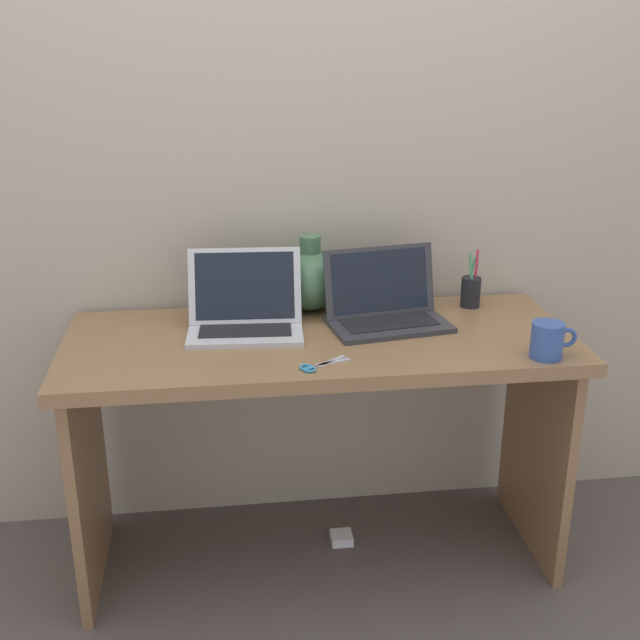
{
  "coord_description": "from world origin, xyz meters",
  "views": [
    {
      "loc": [
        -0.28,
        -2.12,
        1.6
      ],
      "look_at": [
        0.0,
        0.0,
        0.81
      ],
      "focal_mm": 44.89,
      "sensor_mm": 36.0,
      "label": 1
    }
  ],
  "objects_px": {
    "coffee_mug": "(548,340)",
    "laptop_right": "(384,304)",
    "pen_cup": "(471,291)",
    "laptop_left": "(245,310)",
    "power_brick": "(342,538)",
    "scissors": "(317,366)",
    "green_vase": "(310,279)"
  },
  "relations": [
    {
      "from": "laptop_right",
      "to": "coffee_mug",
      "type": "distance_m",
      "value": 0.5
    },
    {
      "from": "laptop_right",
      "to": "coffee_mug",
      "type": "height_order",
      "value": "laptop_right"
    },
    {
      "from": "green_vase",
      "to": "scissors",
      "type": "height_order",
      "value": "green_vase"
    },
    {
      "from": "laptop_right",
      "to": "pen_cup",
      "type": "distance_m",
      "value": 0.32
    },
    {
      "from": "laptop_right",
      "to": "coffee_mug",
      "type": "xyz_separation_m",
      "value": [
        0.38,
        -0.32,
        -0.01
      ]
    },
    {
      "from": "green_vase",
      "to": "scissors",
      "type": "xyz_separation_m",
      "value": [
        -0.04,
        -0.45,
        -0.09
      ]
    },
    {
      "from": "coffee_mug",
      "to": "pen_cup",
      "type": "distance_m",
      "value": 0.43
    },
    {
      "from": "pen_cup",
      "to": "power_brick",
      "type": "xyz_separation_m",
      "value": [
        -0.43,
        -0.14,
        -0.79
      ]
    },
    {
      "from": "laptop_right",
      "to": "pen_cup",
      "type": "bearing_deg",
      "value": 19.56
    },
    {
      "from": "power_brick",
      "to": "scissors",
      "type": "bearing_deg",
      "value": -112.8
    },
    {
      "from": "green_vase",
      "to": "pen_cup",
      "type": "distance_m",
      "value": 0.51
    },
    {
      "from": "laptop_left",
      "to": "scissors",
      "type": "xyz_separation_m",
      "value": [
        0.17,
        -0.3,
        -0.06
      ]
    },
    {
      "from": "laptop_left",
      "to": "power_brick",
      "type": "distance_m",
      "value": 0.85
    },
    {
      "from": "green_vase",
      "to": "pen_cup",
      "type": "relative_size",
      "value": 1.26
    },
    {
      "from": "laptop_right",
      "to": "scissors",
      "type": "relative_size",
      "value": 2.65
    },
    {
      "from": "laptop_left",
      "to": "green_vase",
      "type": "xyz_separation_m",
      "value": [
        0.21,
        0.15,
        0.04
      ]
    },
    {
      "from": "scissors",
      "to": "power_brick",
      "type": "xyz_separation_m",
      "value": [
        0.12,
        0.28,
        -0.74
      ]
    },
    {
      "from": "laptop_right",
      "to": "green_vase",
      "type": "relative_size",
      "value": 1.59
    },
    {
      "from": "coffee_mug",
      "to": "pen_cup",
      "type": "bearing_deg",
      "value": 100.6
    },
    {
      "from": "scissors",
      "to": "laptop_right",
      "type": "bearing_deg",
      "value": 51.54
    },
    {
      "from": "laptop_right",
      "to": "pen_cup",
      "type": "relative_size",
      "value": 2.0
    },
    {
      "from": "laptop_right",
      "to": "power_brick",
      "type": "bearing_deg",
      "value": -167.2
    },
    {
      "from": "pen_cup",
      "to": "green_vase",
      "type": "bearing_deg",
      "value": 175.33
    },
    {
      "from": "laptop_left",
      "to": "scissors",
      "type": "bearing_deg",
      "value": -60.28
    },
    {
      "from": "laptop_left",
      "to": "power_brick",
      "type": "height_order",
      "value": "laptop_left"
    },
    {
      "from": "laptop_left",
      "to": "green_vase",
      "type": "relative_size",
      "value": 1.45
    },
    {
      "from": "green_vase",
      "to": "coffee_mug",
      "type": "distance_m",
      "value": 0.75
    },
    {
      "from": "laptop_left",
      "to": "power_brick",
      "type": "bearing_deg",
      "value": -5.06
    },
    {
      "from": "laptop_right",
      "to": "scissors",
      "type": "xyz_separation_m",
      "value": [
        -0.24,
        -0.31,
        -0.06
      ]
    },
    {
      "from": "power_brick",
      "to": "green_vase",
      "type": "bearing_deg",
      "value": 114.12
    },
    {
      "from": "coffee_mug",
      "to": "laptop_right",
      "type": "bearing_deg",
      "value": 139.98
    },
    {
      "from": "power_brick",
      "to": "coffee_mug",
      "type": "bearing_deg",
      "value": -29.86
    }
  ]
}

